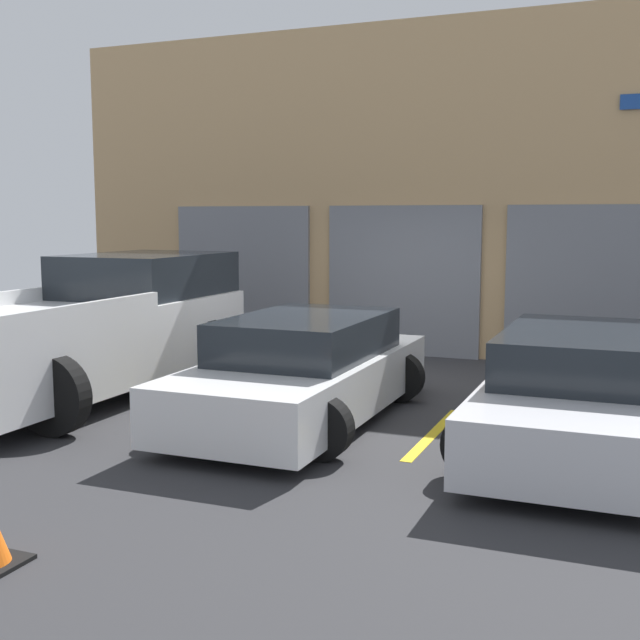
% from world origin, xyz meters
% --- Properties ---
extents(ground_plane, '(28.00, 28.00, 0.00)m').
position_xyz_m(ground_plane, '(0.00, 0.00, 0.00)').
color(ground_plane, '#2D2D30').
extents(shophouse_building, '(12.89, 0.68, 5.50)m').
position_xyz_m(shophouse_building, '(-0.01, 3.29, 2.69)').
color(shophouse_building, tan).
rests_on(shophouse_building, ground).
extents(pickup_truck, '(2.55, 5.17, 1.79)m').
position_xyz_m(pickup_truck, '(-3.05, -1.46, 0.86)').
color(pickup_truck, white).
rests_on(pickup_truck, ground).
extents(sedan_white, '(2.11, 4.25, 1.20)m').
position_xyz_m(sedan_white, '(0.00, -1.70, 0.57)').
color(sedan_white, white).
rests_on(sedan_white, ground).
extents(sedan_side, '(2.23, 4.35, 1.19)m').
position_xyz_m(sedan_side, '(3.05, -1.70, 0.57)').
color(sedan_side, silver).
rests_on(sedan_side, ground).
extents(parking_stripe_left, '(0.12, 2.20, 0.01)m').
position_xyz_m(parking_stripe_left, '(-1.53, -1.72, 0.00)').
color(parking_stripe_left, gold).
rests_on(parking_stripe_left, ground).
extents(parking_stripe_centre, '(0.12, 2.20, 0.01)m').
position_xyz_m(parking_stripe_centre, '(1.53, -1.72, 0.00)').
color(parking_stripe_centre, gold).
rests_on(parking_stripe_centre, ground).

